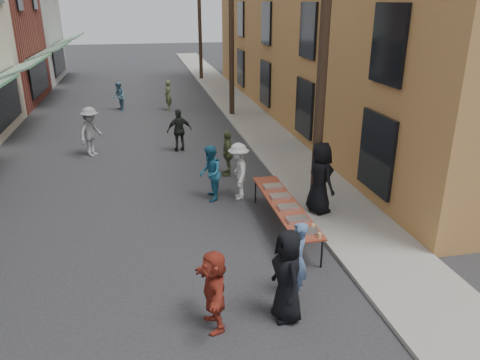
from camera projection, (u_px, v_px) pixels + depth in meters
name	position (u px, v px, depth m)	size (l,w,h in m)	color
ground	(166.00, 290.00, 9.58)	(120.00, 120.00, 0.00)	#28282B
sidewalk	(245.00, 114.00, 24.22)	(2.20, 60.00, 0.10)	gray
building_ochre	(372.00, 12.00, 22.71)	(10.00, 28.00, 10.00)	#AF793E
utility_pole_near	(324.00, 46.00, 11.53)	(0.26, 0.26, 9.00)	#2D2116
utility_pole_mid	(231.00, 24.00, 22.49)	(0.26, 0.26, 9.00)	#2D2116
utility_pole_far	(200.00, 16.00, 33.45)	(0.26, 0.26, 9.00)	#2D2116
serving_table	(284.00, 205.00, 11.79)	(0.70, 4.00, 0.75)	maroon
catering_tray_sausage	(307.00, 232.00, 10.26)	(0.50, 0.33, 0.08)	maroon
catering_tray_foil_b	(297.00, 219.00, 10.85)	(0.50, 0.33, 0.08)	#B2B2B7
catering_tray_buns	(288.00, 207.00, 11.49)	(0.50, 0.33, 0.08)	tan
catering_tray_foil_d	(280.00, 196.00, 12.13)	(0.50, 0.33, 0.08)	#B2B2B7
catering_tray_buns_end	(273.00, 187.00, 12.77)	(0.50, 0.33, 0.08)	tan
condiment_jar_a	(302.00, 240.00, 9.94)	(0.07, 0.07, 0.08)	#A57F26
condiment_jar_b	(300.00, 237.00, 10.03)	(0.07, 0.07, 0.08)	#A57F26
condiment_jar_c	(299.00, 235.00, 10.12)	(0.07, 0.07, 0.08)	#A57F26
cup_stack	(319.00, 236.00, 10.06)	(0.08, 0.08, 0.12)	tan
guest_front_a	(287.00, 276.00, 8.44)	(0.88, 0.57, 1.79)	black
guest_front_b	(297.00, 260.00, 9.14)	(0.58, 0.38, 1.59)	#49638E
guest_front_c	(210.00, 173.00, 13.63)	(0.80, 0.63, 1.66)	#21658A
guest_front_d	(239.00, 171.00, 13.73)	(1.10, 0.63, 1.70)	silver
guest_front_e	(228.00, 153.00, 15.63)	(0.89, 0.37, 1.53)	#576339
guest_queue_back	(214.00, 290.00, 8.24)	(1.42, 0.45, 1.53)	#9B3221
server	(320.00, 178.00, 12.57)	(0.96, 0.63, 1.97)	black
passerby_left	(91.00, 132.00, 17.55)	(1.21, 0.69, 1.87)	gray
passerby_mid	(179.00, 130.00, 18.13)	(0.98, 0.41, 1.66)	black
passerby_right	(168.00, 95.00, 25.02)	(0.58, 0.38, 1.58)	#556339
passerby_far	(119.00, 96.00, 24.95)	(0.74, 0.58, 1.52)	teal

